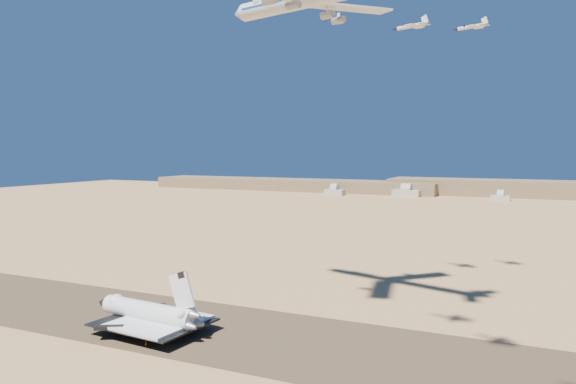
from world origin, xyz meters
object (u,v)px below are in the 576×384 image
at_px(shuttle, 148,314).
at_px(crew_b, 146,344).
at_px(chase_jet_e, 411,26).
at_px(crew_c, 161,338).
at_px(crew_a, 154,335).
at_px(chase_jet_f, 471,27).

bearing_deg(shuttle, crew_b, -47.82).
bearing_deg(chase_jet_e, crew_c, -99.38).
distance_m(crew_a, crew_b, 7.18).
distance_m(crew_c, chase_jet_f, 156.11).
height_order(crew_a, chase_jet_f, chase_jet_f).
xyz_separation_m(crew_c, chase_jet_e, (49.38, 84.49, 97.71)).
height_order(crew_a, crew_c, crew_c).
height_order(shuttle, crew_b, shuttle).
height_order(crew_b, crew_c, crew_c).
height_order(shuttle, chase_jet_e, chase_jet_e).
xyz_separation_m(shuttle, crew_b, (8.05, -10.69, -4.42)).
xyz_separation_m(shuttle, crew_c, (8.82, -5.42, -4.37)).
relative_size(crew_c, chase_jet_e, 0.12).
distance_m(shuttle, crew_c, 11.24).
height_order(crew_a, chase_jet_e, chase_jet_e).
bearing_deg(chase_jet_f, shuttle, -107.56).
xyz_separation_m(crew_a, chase_jet_e, (52.94, 83.14, 97.81)).
bearing_deg(shuttle, chase_jet_e, 58.86).
bearing_deg(crew_b, shuttle, 10.23).
xyz_separation_m(crew_b, crew_c, (0.77, 5.27, 0.04)).
height_order(crew_b, chase_jet_f, chase_jet_f).
relative_size(shuttle, chase_jet_f, 2.87).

